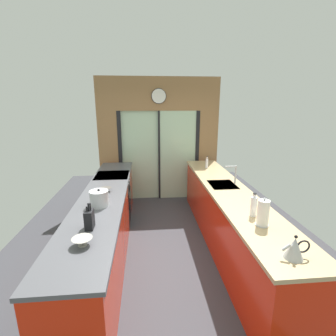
% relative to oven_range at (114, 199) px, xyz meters
% --- Properties ---
extents(ground_plane, '(5.04, 7.60, 0.02)m').
position_rel_oven_range_xyz_m(ground_plane, '(0.91, -0.65, -0.47)').
color(ground_plane, '#38383D').
extents(back_wall_unit, '(2.64, 0.12, 2.70)m').
position_rel_oven_range_xyz_m(back_wall_unit, '(0.91, 1.15, 1.07)').
color(back_wall_unit, olive).
rests_on(back_wall_unit, ground_plane).
extents(left_counter_run, '(0.62, 3.80, 0.92)m').
position_rel_oven_range_xyz_m(left_counter_run, '(-0.00, -1.12, 0.01)').
color(left_counter_run, red).
rests_on(left_counter_run, ground_plane).
extents(right_counter_run, '(0.62, 3.80, 0.92)m').
position_rel_oven_range_xyz_m(right_counter_run, '(1.82, -0.95, 0.01)').
color(right_counter_run, red).
rests_on(right_counter_run, ground_plane).
extents(sink_faucet, '(0.19, 0.02, 0.30)m').
position_rel_oven_range_xyz_m(sink_faucet, '(1.97, -0.70, 0.66)').
color(sink_faucet, '#B7BABC').
rests_on(sink_faucet, right_counter_run).
extents(oven_range, '(0.60, 0.60, 0.92)m').
position_rel_oven_range_xyz_m(oven_range, '(0.00, 0.00, 0.00)').
color(oven_range, black).
rests_on(oven_range, ground_plane).
extents(mixing_bowl_near, '(0.18, 0.18, 0.07)m').
position_rel_oven_range_xyz_m(mixing_bowl_near, '(0.02, -2.25, 0.50)').
color(mixing_bowl_near, gray).
rests_on(mixing_bowl_near, left_counter_run).
extents(mixing_bowl_far, '(0.16, 0.16, 0.06)m').
position_rel_oven_range_xyz_m(mixing_bowl_far, '(0.02, -0.86, 0.50)').
color(mixing_bowl_far, '#514C47').
rests_on(mixing_bowl_far, left_counter_run).
extents(knife_block, '(0.08, 0.14, 0.27)m').
position_rel_oven_range_xyz_m(knife_block, '(0.02, -1.94, 0.57)').
color(knife_block, black).
rests_on(knife_block, left_counter_run).
extents(stock_pot, '(0.23, 0.23, 0.22)m').
position_rel_oven_range_xyz_m(stock_pot, '(0.02, -1.37, 0.56)').
color(stock_pot, '#B7BABC').
rests_on(stock_pot, left_counter_run).
extents(kettle, '(0.25, 0.16, 0.21)m').
position_rel_oven_range_xyz_m(kettle, '(1.80, -2.60, 0.56)').
color(kettle, '#B7BABC').
rests_on(kettle, right_counter_run).
extents(soap_bottle_near, '(0.07, 0.07, 0.28)m').
position_rel_oven_range_xyz_m(soap_bottle_near, '(1.80, -1.82, 0.58)').
color(soap_bottle_near, silver).
rests_on(soap_bottle_near, right_counter_run).
extents(soap_bottle_far, '(0.05, 0.05, 0.24)m').
position_rel_oven_range_xyz_m(soap_bottle_far, '(1.80, 0.32, 0.56)').
color(soap_bottle_far, silver).
rests_on(soap_bottle_far, right_counter_run).
extents(paper_towel_roll, '(0.14, 0.14, 0.31)m').
position_rel_oven_range_xyz_m(paper_towel_roll, '(1.80, -2.04, 0.60)').
color(paper_towel_roll, '#B7BABC').
rests_on(paper_towel_roll, right_counter_run).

